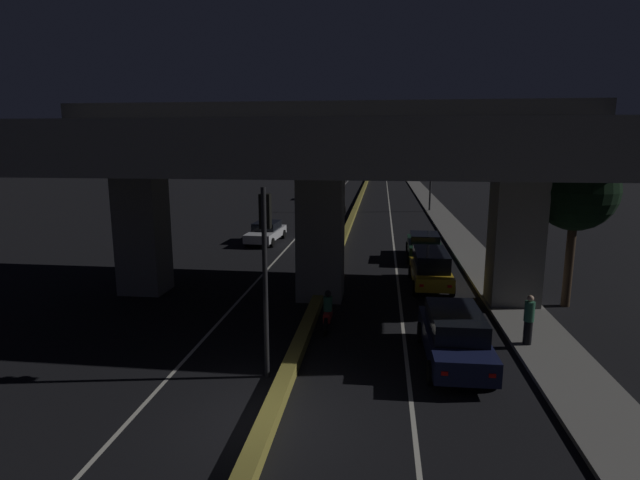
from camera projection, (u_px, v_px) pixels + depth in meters
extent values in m
plane|color=black|center=(270.00, 425.00, 11.88)|extent=(200.00, 200.00, 0.00)
cube|color=beige|center=(317.00, 215.00, 46.39)|extent=(0.12, 126.00, 0.00)
cube|color=beige|center=(391.00, 217.00, 45.57)|extent=(0.12, 126.00, 0.00)
cube|color=olive|center=(353.00, 214.00, 45.94)|extent=(0.44, 126.00, 0.37)
cube|color=slate|center=(452.00, 230.00, 38.19)|extent=(2.19, 126.00, 0.14)
cube|color=gray|center=(143.00, 232.00, 22.12)|extent=(1.91, 1.71, 5.49)
cube|color=gray|center=(515.00, 240.00, 20.21)|extent=(1.91, 1.71, 5.49)
cube|color=gray|center=(321.00, 236.00, 21.17)|extent=(1.91, 1.71, 5.49)
cube|color=gray|center=(321.00, 147.00, 20.46)|extent=(22.34, 11.15, 1.88)
cube|color=#333335|center=(321.00, 113.00, 20.20)|extent=(22.34, 0.40, 0.90)
cylinder|color=black|center=(265.00, 285.00, 13.82)|extent=(0.14, 0.14, 5.45)
cube|color=black|center=(265.00, 211.00, 13.60)|extent=(0.30, 0.28, 0.95)
sphere|color=red|center=(266.00, 200.00, 13.69)|extent=(0.18, 0.18, 0.18)
sphere|color=black|center=(266.00, 210.00, 13.75)|extent=(0.18, 0.18, 0.18)
sphere|color=black|center=(267.00, 221.00, 13.80)|extent=(0.18, 0.18, 0.18)
cylinder|color=#2D2D30|center=(431.00, 167.00, 48.21)|extent=(0.18, 0.18, 8.65)
cylinder|color=#2D2D30|center=(423.00, 123.00, 47.53)|extent=(1.93, 0.10, 0.10)
ellipsoid|color=#F2B759|center=(412.00, 124.00, 47.66)|extent=(0.56, 0.32, 0.24)
cube|color=#141938|center=(454.00, 341.00, 15.15)|extent=(1.81, 4.63, 0.68)
cube|color=black|center=(455.00, 321.00, 15.03)|extent=(1.57, 2.78, 0.62)
cylinder|color=black|center=(421.00, 332.00, 16.79)|extent=(0.21, 0.69, 0.68)
cylinder|color=black|center=(472.00, 334.00, 16.61)|extent=(0.21, 0.69, 0.68)
cylinder|color=black|center=(431.00, 373.00, 13.83)|extent=(0.21, 0.69, 0.68)
cylinder|color=black|center=(494.00, 376.00, 13.65)|extent=(0.21, 0.69, 0.68)
cube|color=red|center=(445.00, 374.00, 12.96)|extent=(0.18, 0.03, 0.11)
cube|color=red|center=(492.00, 376.00, 12.83)|extent=(0.18, 0.03, 0.11)
cube|color=gold|center=(430.00, 274.00, 23.23)|extent=(1.69, 4.32, 0.59)
cube|color=black|center=(431.00, 259.00, 23.21)|extent=(1.48, 3.11, 0.77)
cylinder|color=black|center=(411.00, 272.00, 24.77)|extent=(0.20, 0.67, 0.67)
cylinder|color=black|center=(444.00, 273.00, 24.58)|extent=(0.20, 0.67, 0.67)
cylinder|color=black|center=(415.00, 288.00, 21.99)|extent=(0.20, 0.67, 0.67)
cylinder|color=black|center=(452.00, 289.00, 21.81)|extent=(0.20, 0.67, 0.67)
cube|color=red|center=(422.00, 286.00, 21.18)|extent=(0.18, 0.03, 0.11)
cube|color=red|center=(450.00, 286.00, 21.05)|extent=(0.18, 0.03, 0.11)
cube|color=black|center=(424.00, 247.00, 28.86)|extent=(1.90, 4.40, 0.70)
cube|color=black|center=(424.00, 238.00, 28.54)|extent=(1.63, 2.13, 0.48)
cylinder|color=black|center=(408.00, 247.00, 30.45)|extent=(0.22, 0.70, 0.70)
cylinder|color=black|center=(437.00, 248.00, 30.20)|extent=(0.22, 0.70, 0.70)
cylinder|color=black|center=(409.00, 258.00, 27.66)|extent=(0.22, 0.70, 0.70)
cylinder|color=black|center=(441.00, 259.00, 27.41)|extent=(0.22, 0.70, 0.70)
cube|color=red|center=(414.00, 254.00, 26.82)|extent=(0.18, 0.03, 0.11)
cube|color=red|center=(438.00, 255.00, 26.64)|extent=(0.18, 0.03, 0.11)
cube|color=silver|center=(266.00, 234.00, 33.71)|extent=(1.95, 4.75, 0.55)
cube|color=black|center=(267.00, 225.00, 33.84)|extent=(1.62, 2.32, 0.51)
cylinder|color=black|center=(272.00, 243.00, 32.13)|extent=(0.23, 0.62, 0.61)
cylinder|color=black|center=(247.00, 242.00, 32.41)|extent=(0.23, 0.62, 0.61)
cylinder|color=black|center=(284.00, 234.00, 35.12)|extent=(0.23, 0.62, 0.61)
cylinder|color=black|center=(261.00, 233.00, 35.40)|extent=(0.23, 0.62, 0.61)
cube|color=white|center=(283.00, 229.00, 35.90)|extent=(0.18, 0.04, 0.11)
cube|color=white|center=(267.00, 229.00, 36.10)|extent=(0.18, 0.04, 0.11)
cube|color=black|center=(335.00, 208.00, 46.24)|extent=(1.81, 4.43, 0.72)
cube|color=black|center=(335.00, 201.00, 46.34)|extent=(1.54, 2.15, 0.49)
cylinder|color=black|center=(343.00, 214.00, 44.82)|extent=(0.22, 0.70, 0.69)
cylinder|color=black|center=(325.00, 214.00, 44.97)|extent=(0.22, 0.70, 0.69)
cylinder|color=black|center=(345.00, 210.00, 47.65)|extent=(0.22, 0.70, 0.69)
cylinder|color=black|center=(327.00, 210.00, 47.80)|extent=(0.22, 0.70, 0.69)
cube|color=white|center=(343.00, 206.00, 48.36)|extent=(0.18, 0.04, 0.11)
cube|color=white|center=(330.00, 206.00, 48.47)|extent=(0.18, 0.04, 0.11)
cube|color=gray|center=(316.00, 194.00, 59.40)|extent=(1.91, 4.53, 0.65)
cube|color=black|center=(317.00, 189.00, 59.51)|extent=(1.60, 2.21, 0.53)
cylinder|color=black|center=(322.00, 198.00, 57.96)|extent=(0.23, 0.61, 0.61)
cylinder|color=black|center=(308.00, 198.00, 58.09)|extent=(0.23, 0.61, 0.61)
cylinder|color=black|center=(324.00, 196.00, 60.84)|extent=(0.23, 0.61, 0.61)
cylinder|color=black|center=(311.00, 196.00, 60.97)|extent=(0.23, 0.61, 0.61)
cube|color=white|center=(323.00, 193.00, 61.57)|extent=(0.18, 0.04, 0.11)
cube|color=white|center=(313.00, 193.00, 61.66)|extent=(0.18, 0.04, 0.11)
cylinder|color=black|center=(330.00, 315.00, 18.54)|extent=(0.09, 0.62, 0.62)
cylinder|color=black|center=(326.00, 327.00, 17.36)|extent=(0.11, 0.62, 0.62)
cube|color=maroon|center=(328.00, 315.00, 17.91)|extent=(0.25, 0.92, 0.32)
cylinder|color=#26593F|center=(328.00, 304.00, 17.83)|extent=(0.32, 0.32, 0.53)
sphere|color=black|center=(328.00, 293.00, 17.75)|extent=(0.24, 0.24, 0.24)
cube|color=red|center=(326.00, 321.00, 17.27)|extent=(0.08, 0.03, 0.08)
cylinder|color=black|center=(528.00, 332.00, 16.26)|extent=(0.28, 0.28, 0.79)
cylinder|color=#26593F|center=(529.00, 311.00, 16.13)|extent=(0.32, 0.32, 0.66)
sphere|color=tan|center=(531.00, 298.00, 16.04)|extent=(0.21, 0.21, 0.21)
cylinder|color=#38281C|center=(569.00, 264.00, 20.23)|extent=(0.34, 0.34, 3.57)
sphere|color=black|center=(576.00, 190.00, 19.66)|extent=(3.19, 3.19, 3.19)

